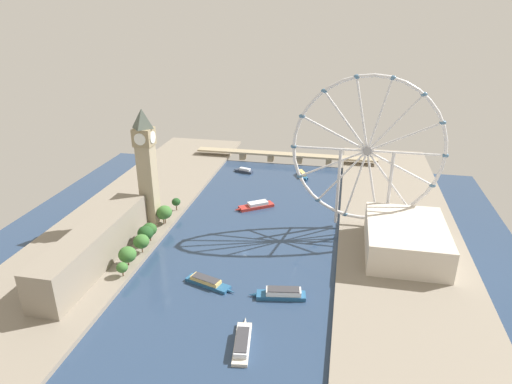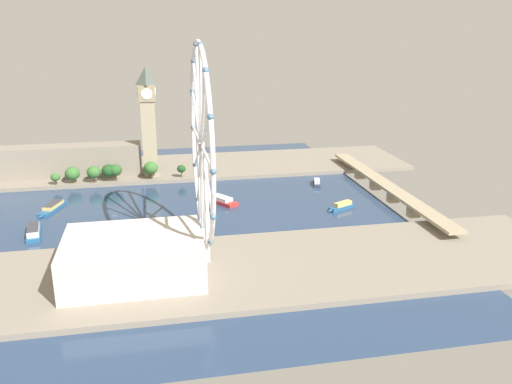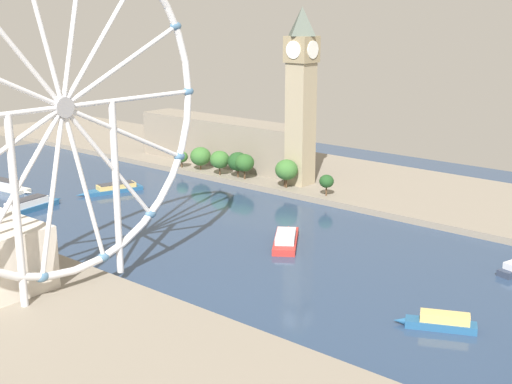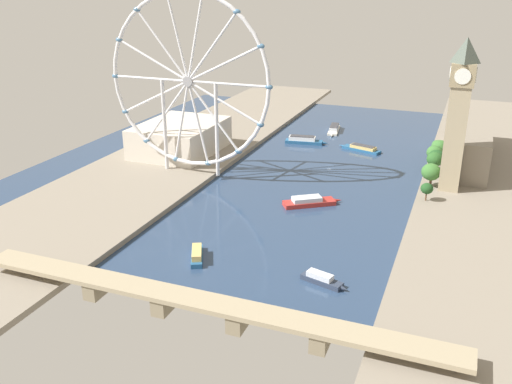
# 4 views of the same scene
# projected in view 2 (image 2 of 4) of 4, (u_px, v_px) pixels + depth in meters

# --- Properties ---
(ground_plane) EXTENTS (388.81, 388.81, 0.00)m
(ground_plane) POSITION_uv_depth(u_px,v_px,m) (114.00, 212.00, 370.90)
(ground_plane) COLOR navy
(riverbank_left) EXTENTS (90.00, 520.00, 3.00)m
(riverbank_left) POSITION_uv_depth(u_px,v_px,m) (121.00, 170.00, 472.75)
(riverbank_left) COLOR gray
(riverbank_left) RESTS_ON ground_plane
(riverbank_right) EXTENTS (90.00, 520.00, 3.00)m
(riverbank_right) POSITION_uv_depth(u_px,v_px,m) (102.00, 281.00, 268.14)
(riverbank_right) COLOR gray
(riverbank_right) RESTS_ON ground_plane
(clock_tower) EXTENTS (14.43, 14.43, 90.53)m
(clock_tower) POSITION_uv_depth(u_px,v_px,m) (148.00, 120.00, 436.68)
(clock_tower) COLOR tan
(clock_tower) RESTS_ON riverbank_left
(parliament_block) EXTENTS (22.00, 115.37, 26.43)m
(parliament_block) POSITION_uv_depth(u_px,v_px,m) (71.00, 161.00, 445.22)
(parliament_block) COLOR gray
(parliament_block) RESTS_ON riverbank_left
(tree_row_embankment) EXTENTS (13.36, 107.44, 14.84)m
(tree_row_embankment) POSITION_uv_depth(u_px,v_px,m) (113.00, 171.00, 432.31)
(tree_row_embankment) COLOR #513823
(tree_row_embankment) RESTS_ON riverbank_left
(ferris_wheel) EXTENTS (113.13, 3.20, 115.73)m
(ferris_wheel) POSITION_uv_depth(u_px,v_px,m) (201.00, 146.00, 287.22)
(ferris_wheel) COLOR silver
(ferris_wheel) RESTS_ON riverbank_right
(riverside_hall) EXTENTS (52.77, 68.93, 21.44)m
(riverside_hall) POSITION_uv_depth(u_px,v_px,m) (134.00, 257.00, 267.45)
(riverside_hall) COLOR beige
(riverside_hall) RESTS_ON riverbank_right
(river_bridge) EXTENTS (200.81, 12.19, 9.16)m
(river_bridge) POSITION_uv_depth(u_px,v_px,m) (386.00, 187.00, 406.49)
(river_bridge) COLOR tan
(river_bridge) RESTS_ON ground_plane
(tour_boat_0) EXTENTS (22.43, 10.21, 4.72)m
(tour_boat_0) POSITION_uv_depth(u_px,v_px,m) (317.00, 182.00, 434.78)
(tour_boat_0) COLOR #2D384C
(tour_boat_0) RESTS_ON ground_plane
(tour_boat_1) EXTENTS (34.87, 16.57, 4.70)m
(tour_boat_1) POSITION_uv_depth(u_px,v_px,m) (52.00, 207.00, 375.41)
(tour_boat_1) COLOR #235684
(tour_boat_1) RESTS_ON ground_plane
(tour_boat_2) EXTENTS (32.57, 24.91, 5.18)m
(tour_boat_2) POSITION_uv_depth(u_px,v_px,m) (220.00, 200.00, 390.93)
(tour_boat_2) COLOR #B22D28
(tour_boat_2) RESTS_ON ground_plane
(tour_boat_4) EXTENTS (34.83, 12.49, 6.11)m
(tour_boat_4) POSITION_uv_depth(u_px,v_px,m) (34.00, 231.00, 330.43)
(tour_boat_4) COLOR #235684
(tour_boat_4) RESTS_ON ground_plane
(tour_boat_5) EXTENTS (14.06, 23.71, 5.23)m
(tour_boat_5) POSITION_uv_depth(u_px,v_px,m) (342.00, 206.00, 377.13)
(tour_boat_5) COLOR #235684
(tour_boat_5) RESTS_ON ground_plane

